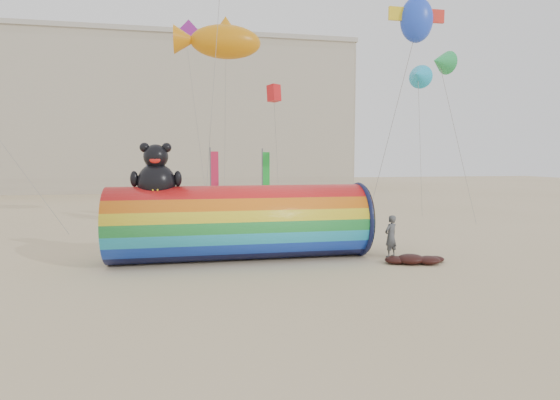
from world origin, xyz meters
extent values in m
plane|color=#CCB58C|center=(0.00, 0.00, 0.00)|extent=(160.00, 160.00, 0.00)
cube|color=#B7AD99|center=(-12.00, 46.00, 10.00)|extent=(60.00, 15.00, 20.00)
cube|color=#28303D|center=(-12.00, 38.44, 10.50)|extent=(59.50, 0.12, 17.00)
cube|color=#B2ADA0|center=(-12.00, 46.00, 20.30)|extent=(60.40, 15.40, 0.60)
cylinder|color=red|center=(-1.55, -0.10, 1.61)|extent=(11.03, 3.22, 3.22)
torus|color=#0F1438|center=(3.85, -0.10, 1.61)|extent=(0.22, 3.37, 3.37)
cylinder|color=black|center=(3.98, -0.10, 1.61)|extent=(0.06, 3.18, 3.18)
ellipsoid|color=black|center=(-5.04, -0.10, 3.35)|extent=(1.57, 1.41, 1.65)
ellipsoid|color=yellow|center=(-5.04, -0.61, 3.26)|extent=(0.81, 0.35, 0.71)
sphere|color=black|center=(-5.04, -0.10, 4.46)|extent=(1.01, 1.01, 1.01)
sphere|color=black|center=(-5.48, -0.10, 4.82)|extent=(0.40, 0.40, 0.40)
sphere|color=black|center=(-4.60, -0.10, 4.82)|extent=(0.40, 0.40, 0.40)
ellipsoid|color=red|center=(-5.04, -0.51, 4.32)|extent=(0.44, 0.16, 0.28)
ellipsoid|color=black|center=(-5.92, -0.19, 3.54)|extent=(0.33, 0.33, 0.66)
ellipsoid|color=black|center=(-4.17, -0.19, 3.54)|extent=(0.33, 0.33, 0.66)
imported|color=#4B4E52|center=(5.02, -1.05, 0.94)|extent=(0.81, 0.71, 1.88)
ellipsoid|color=#3D110B|center=(5.30, -2.37, 0.20)|extent=(1.17, 0.99, 0.41)
ellipsoid|color=#3D110B|center=(6.00, -2.57, 0.17)|extent=(0.99, 0.84, 0.34)
ellipsoid|color=#3D110B|center=(4.70, -2.22, 0.16)|extent=(0.91, 0.77, 0.32)
ellipsoid|color=#3D110B|center=(5.60, -1.97, 0.14)|extent=(0.78, 0.66, 0.27)
ellipsoid|color=#3D110B|center=(6.50, -2.27, 0.13)|extent=(0.73, 0.62, 0.25)
cylinder|color=#59595E|center=(-6.75, 12.09, 2.60)|extent=(0.10, 0.10, 5.20)
cube|color=#1F1CD2|center=(-6.44, 12.09, 2.65)|extent=(0.56, 0.06, 4.50)
cylinder|color=#59595E|center=(-2.40, 13.51, 2.60)|extent=(0.10, 0.10, 5.20)
cube|color=#C71C41|center=(-2.09, 13.51, 2.65)|extent=(0.56, 0.06, 4.50)
cylinder|color=#59595E|center=(1.79, 15.84, 2.60)|extent=(0.10, 0.10, 5.20)
cube|color=green|center=(2.10, 15.84, 2.65)|extent=(0.56, 0.06, 4.50)
ellipsoid|color=blue|center=(6.46, -0.08, 10.60)|extent=(1.51, 1.17, 2.01)
ellipsoid|color=orange|center=(-1.52, 8.40, 11.41)|extent=(4.26, 2.00, 2.00)
cube|color=red|center=(1.24, 7.35, 8.28)|extent=(0.61, 0.61, 0.98)
cone|color=#1BABDF|center=(10.84, 7.81, 9.76)|extent=(1.53, 1.53, 1.38)
cube|color=purple|center=(-3.89, 11.43, 12.55)|extent=(1.09, 0.06, 1.52)
cone|color=green|center=(9.83, 3.49, 9.66)|extent=(1.28, 1.28, 1.15)
camera|label=1|loc=(-3.39, -18.88, 4.36)|focal=28.00mm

